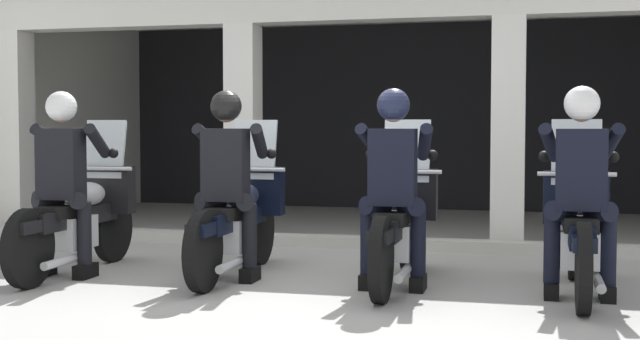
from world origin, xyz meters
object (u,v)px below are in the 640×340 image
motorcycle_far_right (578,228)px  police_officer_far_right (581,174)px  police_officer_center_left (227,168)px  police_officer_center_right (393,171)px  motorcycle_center_left (239,217)px  motorcycle_center_right (399,223)px  police_officer_far_left (63,168)px  motorcycle_far_left (81,215)px

motorcycle_far_right → police_officer_far_right: 0.52m
police_officer_center_left → police_officer_center_right: same height
motorcycle_center_left → police_officer_center_right: bearing=-20.3°
motorcycle_center_right → motorcycle_far_right: same height
motorcycle_center_left → motorcycle_far_right: 2.82m
police_officer_far_left → police_officer_center_right: (2.81, 0.13, 0.00)m
police_officer_far_left → motorcycle_center_left: 1.55m
motorcycle_far_left → police_officer_far_right: bearing=-2.0°
police_officer_center_left → motorcycle_far_right: police_officer_center_left is taller
motorcycle_center_left → motorcycle_center_right: size_ratio=1.00×
police_officer_far_left → police_officer_center_left: 1.42m
motorcycle_center_left → motorcycle_far_right: same height
police_officer_center_left → police_officer_far_right: bearing=-8.7°
motorcycle_center_right → motorcycle_far_right: 1.41m
motorcycle_far_right → motorcycle_center_right: bearing=177.8°
police_officer_far_left → police_officer_center_left: (1.41, 0.19, 0.00)m
police_officer_far_right → motorcycle_far_left: bearing=177.0°
motorcycle_far_left → police_officer_center_right: police_officer_center_right is taller
police_officer_far_left → motorcycle_far_right: (4.22, 0.37, -0.44)m
motorcycle_center_left → motorcycle_far_right: (2.81, -0.10, 0.00)m
motorcycle_center_left → police_officer_center_right: size_ratio=1.29×
police_officer_far_left → police_officer_far_right: bearing=1.8°
motorcycle_center_right → motorcycle_far_right: (1.41, -0.04, 0.00)m
police_officer_center_right → police_officer_far_right: bearing=-3.9°
police_officer_center_left → motorcycle_far_right: bearing=-3.0°
motorcycle_center_left → police_officer_center_left: (-0.00, -0.28, 0.44)m
motorcycle_far_left → police_officer_center_left: size_ratio=1.29×
motorcycle_far_left → police_officer_center_left: 1.48m
motorcycle_far_right → police_officer_center_left: bearing=-176.6°
police_officer_far_left → motorcycle_center_right: (2.81, 0.42, -0.44)m
police_officer_far_left → police_officer_center_right: size_ratio=1.00×
police_officer_center_right → motorcycle_far_right: bearing=7.6°
police_officer_center_left → police_officer_center_right: (1.41, -0.06, 0.00)m
police_officer_center_left → police_officer_far_left: bearing=-179.0°
motorcycle_center_right → police_officer_center_right: (-0.00, -0.28, 0.44)m
motorcycle_far_left → motorcycle_far_right: bearing=1.8°
motorcycle_far_left → motorcycle_center_left: 1.42m
motorcycle_center_left → police_officer_center_left: police_officer_center_left is taller
police_officer_center_left → motorcycle_far_right: 2.85m
motorcycle_far_left → motorcycle_far_right: size_ratio=1.00×
police_officer_center_left → police_officer_center_right: size_ratio=1.00×
motorcycle_far_left → motorcycle_center_right: size_ratio=1.00×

